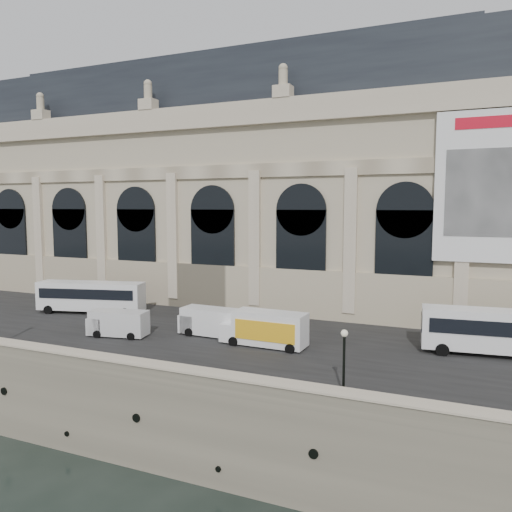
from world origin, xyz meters
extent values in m
plane|color=black|center=(0.00, 0.00, 0.00)|extent=(260.00, 260.00, 0.00)
cube|color=gray|center=(0.00, 35.00, 3.00)|extent=(160.00, 70.00, 6.00)
cube|color=#2D2D2D|center=(0.00, 14.00, 6.03)|extent=(160.00, 24.00, 0.06)
cube|color=gray|center=(0.00, 0.60, 6.55)|extent=(160.00, 1.20, 1.10)
cube|color=beige|center=(0.00, 0.60, 7.15)|extent=(160.00, 1.40, 0.12)
cube|color=#BAAC8F|center=(-6.00, 31.00, 17.00)|extent=(68.00, 18.00, 22.00)
cube|color=beige|center=(-6.00, 21.85, 8.50)|extent=(68.60, 0.40, 5.00)
cube|color=beige|center=(-6.00, 21.70, 26.80)|extent=(69.00, 0.80, 2.40)
cube|color=beige|center=(-6.00, 21.85, 21.00)|extent=(68.00, 0.30, 1.40)
cube|color=#23292F|center=(-6.00, 31.00, 31.00)|extent=(64.00, 15.00, 6.00)
cube|color=#23292F|center=(-6.00, 31.00, 34.50)|extent=(56.00, 10.00, 1.20)
cube|color=black|center=(-34.00, 21.82, 12.50)|extent=(5.20, 0.25, 9.00)
cylinder|color=black|center=(-34.00, 21.82, 17.00)|extent=(5.20, 0.25, 5.20)
cube|color=beige|center=(-29.00, 21.75, 14.00)|extent=(1.20, 0.50, 14.00)
cube|color=black|center=(-24.00, 21.82, 12.50)|extent=(5.20, 0.25, 9.00)
cylinder|color=black|center=(-24.00, 21.82, 17.00)|extent=(5.20, 0.25, 5.20)
cube|color=beige|center=(-19.00, 21.75, 14.00)|extent=(1.20, 0.50, 14.00)
cube|color=black|center=(-14.00, 21.82, 12.50)|extent=(5.20, 0.25, 9.00)
cylinder|color=black|center=(-14.00, 21.82, 17.00)|extent=(5.20, 0.25, 5.20)
cube|color=beige|center=(-9.00, 21.75, 14.00)|extent=(1.20, 0.50, 14.00)
cube|color=black|center=(-4.00, 21.82, 12.50)|extent=(5.20, 0.25, 9.00)
cylinder|color=black|center=(-4.00, 21.82, 17.00)|extent=(5.20, 0.25, 5.20)
cube|color=beige|center=(1.00, 21.75, 14.00)|extent=(1.20, 0.50, 14.00)
cube|color=black|center=(6.00, 21.82, 12.50)|extent=(5.20, 0.25, 9.00)
cylinder|color=black|center=(6.00, 21.82, 17.00)|extent=(5.20, 0.25, 5.20)
cube|color=beige|center=(11.00, 21.75, 14.00)|extent=(1.20, 0.50, 14.00)
cube|color=black|center=(16.00, 21.82, 12.50)|extent=(5.20, 0.25, 9.00)
cylinder|color=black|center=(16.00, 21.82, 17.00)|extent=(5.20, 0.25, 5.20)
cube|color=beige|center=(21.00, 21.75, 14.00)|extent=(1.20, 0.50, 14.00)
cube|color=white|center=(23.00, 21.55, 19.00)|extent=(9.00, 0.35, 13.00)
cube|color=red|center=(23.00, 21.35, 24.40)|extent=(6.00, 0.06, 1.00)
cube|color=gray|center=(22.50, 21.35, 18.50)|extent=(6.20, 0.06, 7.50)
cube|color=white|center=(-15.13, 15.29, 7.89)|extent=(11.58, 5.07, 2.93)
cube|color=black|center=(-20.65, 13.90, 8.18)|extent=(0.61, 2.13, 1.14)
cube|color=black|center=(-14.83, 14.10, 8.27)|extent=(10.11, 2.62, 1.04)
cube|color=black|center=(-15.43, 16.47, 8.27)|extent=(10.11, 2.62, 1.04)
cylinder|color=black|center=(-18.97, 13.10, 6.47)|extent=(0.99, 0.51, 0.95)
cylinder|color=black|center=(-19.55, 15.39, 6.47)|extent=(0.99, 0.51, 0.95)
cylinder|color=black|center=(-10.71, 15.18, 6.47)|extent=(0.99, 0.51, 0.95)
cylinder|color=black|center=(-11.29, 17.47, 6.47)|extent=(0.99, 0.51, 0.95)
cube|color=white|center=(24.30, 15.45, 8.00)|extent=(12.17, 3.77, 3.09)
cube|color=black|center=(18.33, 14.80, 8.30)|extent=(0.33, 2.29, 1.20)
cube|color=black|center=(24.44, 14.17, 8.39)|extent=(10.92, 1.26, 1.10)
cube|color=black|center=(24.16, 16.73, 8.39)|extent=(10.92, 1.26, 1.10)
cylinder|color=black|center=(19.97, 13.73, 6.50)|extent=(1.02, 0.41, 1.00)
cylinder|color=black|center=(19.70, 16.21, 6.50)|extent=(1.02, 0.41, 1.00)
cube|color=silver|center=(-6.27, 8.75, 7.24)|extent=(5.23, 2.81, 2.11)
cube|color=silver|center=(-8.22, 8.38, 6.92)|extent=(1.72, 2.15, 1.47)
cube|color=black|center=(-8.72, 8.29, 7.42)|extent=(0.36, 1.64, 0.73)
cylinder|color=black|center=(-7.65, 7.51, 6.35)|extent=(0.73, 0.35, 0.70)
cylinder|color=black|center=(-8.00, 9.40, 6.35)|extent=(0.73, 0.35, 0.70)
cylinder|color=black|center=(-4.53, 8.09, 6.35)|extent=(0.73, 0.35, 0.70)
cylinder|color=black|center=(-4.89, 9.99, 6.35)|extent=(0.73, 0.35, 0.70)
cube|color=white|center=(1.07, 12.10, 7.33)|extent=(5.41, 2.27, 2.27)
cube|color=white|center=(-1.06, 12.18, 6.99)|extent=(1.57, 2.13, 1.58)
cube|color=black|center=(-1.62, 12.20, 7.53)|extent=(0.12, 1.78, 0.79)
cylinder|color=black|center=(-0.68, 11.13, 6.38)|extent=(0.76, 0.27, 0.75)
cylinder|color=black|center=(-0.60, 13.20, 6.38)|extent=(0.76, 0.27, 0.75)
cylinder|color=black|center=(2.74, 11.01, 6.38)|extent=(0.76, 0.27, 0.75)
cylinder|color=black|center=(2.81, 13.08, 6.38)|extent=(0.76, 0.27, 0.75)
cube|color=white|center=(6.99, 11.03, 7.53)|extent=(5.98, 2.42, 2.66)
cube|color=#F2AE1A|center=(6.96, 9.86, 7.53)|extent=(5.13, 0.19, 1.58)
cube|color=red|center=(6.96, 9.86, 7.53)|extent=(2.96, 0.11, 0.59)
cube|color=white|center=(3.63, 11.11, 6.94)|extent=(1.63, 2.21, 1.48)
cylinder|color=black|center=(4.20, 9.96, 6.39)|extent=(0.80, 0.30, 0.79)
cylinder|color=black|center=(4.25, 12.23, 6.39)|extent=(0.80, 0.30, 0.79)
cylinder|color=black|center=(9.13, 9.84, 6.39)|extent=(0.80, 0.30, 0.79)
cylinder|color=black|center=(9.19, 12.11, 6.39)|extent=(0.80, 0.30, 0.79)
cylinder|color=black|center=(14.98, 2.73, 6.19)|extent=(0.42, 0.42, 0.38)
cylinder|color=black|center=(14.98, 2.73, 7.91)|extent=(0.15, 0.15, 3.83)
sphere|color=beige|center=(14.98, 2.73, 9.92)|extent=(0.42, 0.42, 0.42)
camera|label=1|loc=(21.53, -25.71, 17.37)|focal=35.00mm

